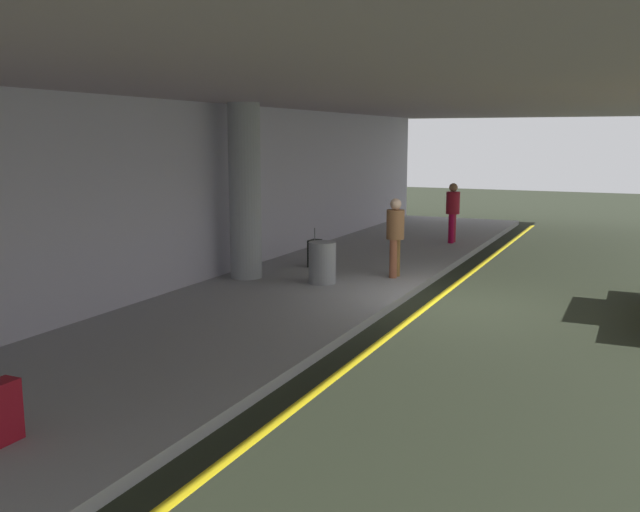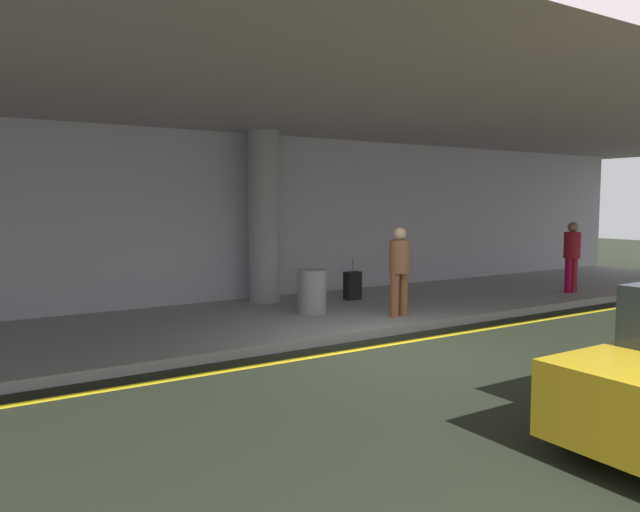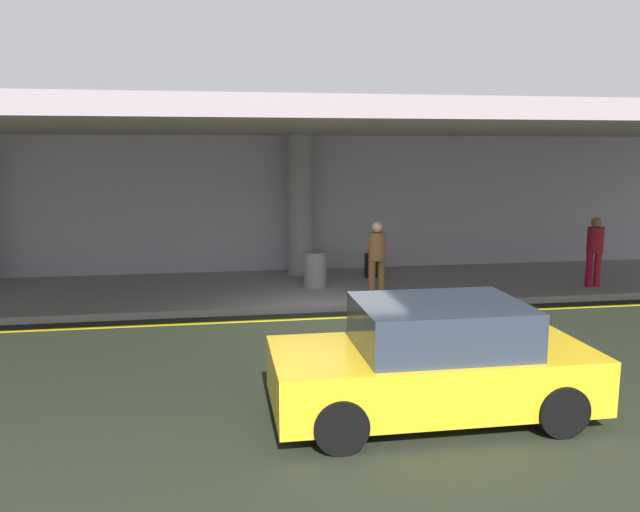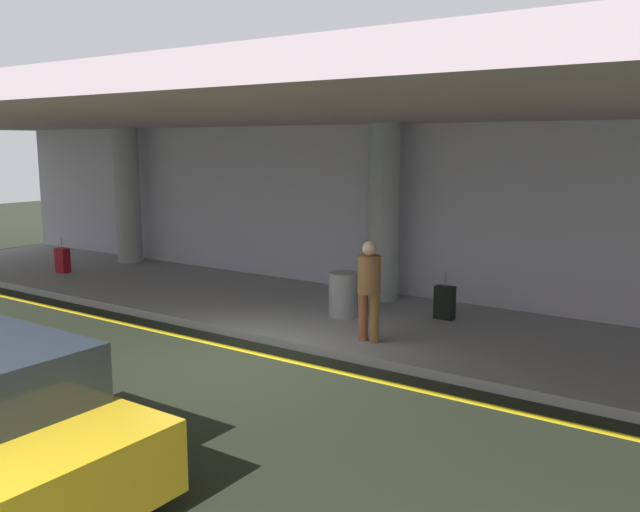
# 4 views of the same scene
# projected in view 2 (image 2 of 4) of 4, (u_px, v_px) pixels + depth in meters

# --- Properties ---
(ground_plane) EXTENTS (60.00, 60.00, 0.00)m
(ground_plane) POSITION_uv_depth(u_px,v_px,m) (403.00, 352.00, 9.33)
(ground_plane) COLOR black
(sidewalk) EXTENTS (26.00, 4.20, 0.15)m
(sidewalk) POSITION_uv_depth(u_px,v_px,m) (300.00, 316.00, 11.92)
(sidewalk) COLOR #959699
(sidewalk) RESTS_ON ground
(lane_stripe_yellow) EXTENTS (26.00, 0.14, 0.01)m
(lane_stripe_yellow) POSITION_uv_depth(u_px,v_px,m) (382.00, 345.00, 9.76)
(lane_stripe_yellow) COLOR yellow
(lane_stripe_yellow) RESTS_ON ground
(support_column_left_mid) EXTENTS (0.67, 0.67, 3.65)m
(support_column_left_mid) POSITION_uv_depth(u_px,v_px,m) (264.00, 217.00, 13.00)
(support_column_left_mid) COLOR #93979A
(support_column_left_mid) RESTS_ON sidewalk
(ceiling_overhang) EXTENTS (28.00, 13.20, 0.30)m
(ceiling_overhang) POSITION_uv_depth(u_px,v_px,m) (313.00, 112.00, 11.16)
(ceiling_overhang) COLOR #9E8B94
(ceiling_overhang) RESTS_ON support_column_far_left
(terminal_back_wall) EXTENTS (26.00, 0.30, 3.80)m
(terminal_back_wall) POSITION_uv_depth(u_px,v_px,m) (249.00, 220.00, 13.65)
(terminal_back_wall) COLOR #B5B1C1
(terminal_back_wall) RESTS_ON ground
(traveler_with_luggage) EXTENTS (0.38, 0.38, 1.68)m
(traveler_with_luggage) POSITION_uv_depth(u_px,v_px,m) (572.00, 252.00, 14.42)
(traveler_with_luggage) COLOR #A10832
(traveler_with_luggage) RESTS_ON sidewalk
(person_waiting_for_ride) EXTENTS (0.38, 0.38, 1.68)m
(person_waiting_for_ride) POSITION_uv_depth(u_px,v_px,m) (399.00, 265.00, 11.41)
(person_waiting_for_ride) COLOR #965338
(person_waiting_for_ride) RESTS_ON sidewalk
(suitcase_upright_primary) EXTENTS (0.36, 0.22, 0.90)m
(suitcase_upright_primary) POSITION_uv_depth(u_px,v_px,m) (352.00, 285.00, 13.43)
(suitcase_upright_primary) COLOR black
(suitcase_upright_primary) RESTS_ON sidewalk
(trash_bin_steel) EXTENTS (0.56, 0.56, 0.85)m
(trash_bin_steel) POSITION_uv_depth(u_px,v_px,m) (312.00, 292.00, 11.75)
(trash_bin_steel) COLOR gray
(trash_bin_steel) RESTS_ON sidewalk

